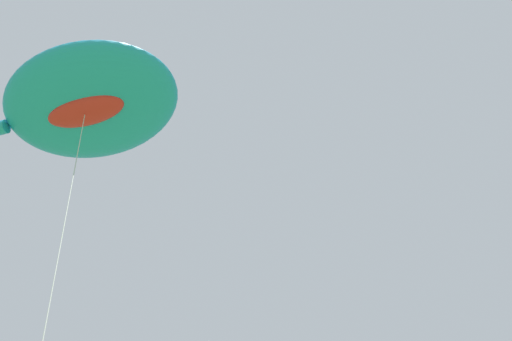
% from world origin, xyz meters
% --- Properties ---
extents(big_show_kite, '(4.89, 11.35, 18.47)m').
position_xyz_m(big_show_kite, '(-1.58, 13.39, 17.82)').
color(big_show_kite, '#1E8CBF').
rests_on(big_show_kite, ground).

